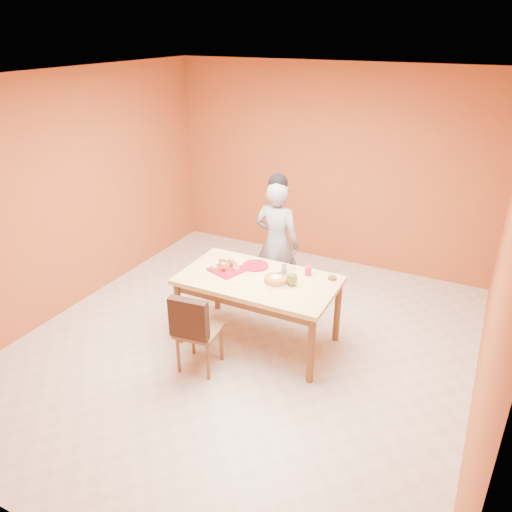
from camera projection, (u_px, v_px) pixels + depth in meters
The scene contains 17 objects.
floor at pixel (244, 346), 5.31m from camera, with size 5.00×5.00×0.00m, color beige.
ceiling at pixel (241, 78), 4.17m from camera, with size 5.00×5.00×0.00m, color white.
wall_back at pixel (329, 167), 6.76m from camera, with size 4.50×4.50×0.00m, color #B24929.
wall_left at pixel (67, 195), 5.65m from camera, with size 5.00×5.00×0.00m, color #B24929.
wall_right at pixel (501, 277), 3.83m from camera, with size 5.00×5.00×0.00m, color #B24929.
dining_table at pixel (258, 286), 5.12m from camera, with size 1.60×0.90×0.76m.
dining_chair at pixel (198, 329), 4.80m from camera, with size 0.44×0.50×0.86m.
pastry_pile at pixel (228, 264), 5.22m from camera, with size 0.29×0.29×0.09m, color tan, non-canonical shape.
person at pixel (277, 243), 5.87m from camera, with size 0.56×0.37×1.53m, color gray.
pastry_platter at pixel (228, 269), 5.24m from camera, with size 0.32×0.32×0.02m, color maroon.
red_dinner_plate at pixel (256, 266), 5.32m from camera, with size 0.28×0.28×0.02m, color maroon.
white_cake_plate at pixel (276, 282), 4.98m from camera, with size 0.28×0.28×0.01m, color white.
sponge_cake at pixel (276, 279), 4.97m from camera, with size 0.24×0.24×0.05m, color orange.
cake_server at pixel (284, 269), 5.09m from camera, with size 0.05×0.26×0.01m, color silver.
egg_ornament at pixel (292, 278), 4.91m from camera, with size 0.12×0.10×0.15m, color olive.
magenta_glass at pixel (308, 271), 5.12m from camera, with size 0.07×0.07×0.10m, color #B71B59.
checker_tin at pixel (332, 278), 5.05m from camera, with size 0.09×0.09×0.03m, color #3E2510.
Camera 1 is at (2.09, -3.88, 3.11)m, focal length 35.00 mm.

